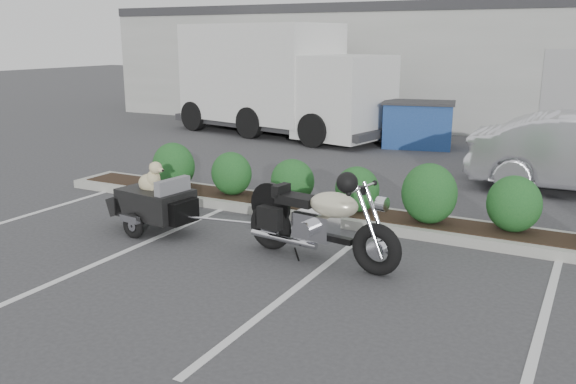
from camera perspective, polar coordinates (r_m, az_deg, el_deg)
The scene contains 7 objects.
ground at distance 8.48m, azimuth -4.29°, elevation -5.79°, with size 90.00×90.00×0.00m, color #38383A.
planter_kerb at distance 9.92m, azimuth 7.41°, elevation -2.42°, with size 12.00×1.00×0.15m, color #9E9E93.
building at distance 24.13m, azimuth 17.94°, elevation 11.43°, with size 26.00×10.00×4.00m, color #9EA099.
motorcycle at distance 8.03m, azimuth 2.96°, elevation -2.88°, with size 2.34×0.89×1.35m.
pet_trailer at distance 9.53m, azimuth -12.34°, elevation -0.87°, with size 1.89×1.07×1.12m.
dumpster at distance 16.97m, azimuth 12.08°, elevation 6.23°, with size 2.11×1.66×1.24m.
delivery_truck at distance 18.74m, azimuth -0.79°, elevation 10.23°, with size 7.56×3.81×3.31m.
Camera 1 is at (4.26, -6.74, 2.90)m, focal length 38.00 mm.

